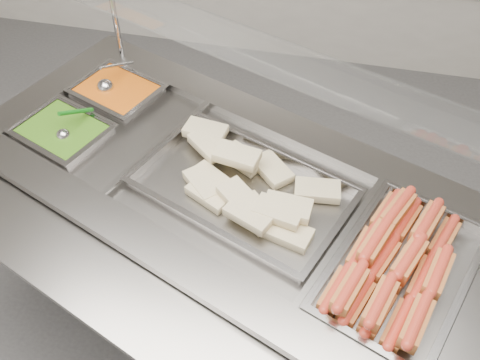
% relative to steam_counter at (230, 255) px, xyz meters
% --- Properties ---
extents(steam_counter, '(1.98, 1.41, 0.87)m').
position_rel_steam_counter_xyz_m(steam_counter, '(0.00, 0.00, 0.00)').
color(steam_counter, slate).
rests_on(steam_counter, ground).
extents(tray_rail, '(1.70, 0.94, 0.05)m').
position_rel_steam_counter_xyz_m(tray_rail, '(-0.18, -0.46, 0.39)').
color(tray_rail, gray).
rests_on(tray_rail, steam_counter).
extents(sneeze_guard, '(1.58, 0.85, 0.42)m').
position_rel_steam_counter_xyz_m(sneeze_guard, '(0.08, 0.20, 0.78)').
color(sneeze_guard, '#B9BABE').
rests_on(sneeze_guard, steam_counter).
extents(pan_hotdogs, '(0.50, 0.61, 0.10)m').
position_rel_steam_counter_xyz_m(pan_hotdogs, '(0.56, -0.22, 0.39)').
color(pan_hotdogs, gray).
rests_on(pan_hotdogs, steam_counter).
extents(pan_wraps, '(0.75, 0.60, 0.07)m').
position_rel_steam_counter_xyz_m(pan_wraps, '(0.05, -0.02, 0.41)').
color(pan_wraps, gray).
rests_on(pan_wraps, steam_counter).
extents(pan_beans, '(0.35, 0.32, 0.10)m').
position_rel_steam_counter_xyz_m(pan_beans, '(-0.53, 0.36, 0.40)').
color(pan_beans, gray).
rests_on(pan_beans, steam_counter).
extents(pan_peas, '(0.35, 0.32, 0.10)m').
position_rel_steam_counter_xyz_m(pan_peas, '(-0.63, 0.10, 0.40)').
color(pan_peas, gray).
rests_on(pan_peas, steam_counter).
extents(hotdogs_in_buns, '(0.39, 0.55, 0.11)m').
position_rel_steam_counter_xyz_m(hotdogs_in_buns, '(0.54, -0.22, 0.44)').
color(hotdogs_in_buns, '#A04F21').
rests_on(hotdogs_in_buns, pan_hotdogs).
extents(tortilla_wraps, '(0.57, 0.46, 0.10)m').
position_rel_steam_counter_xyz_m(tortilla_wraps, '(0.07, -0.02, 0.44)').
color(tortilla_wraps, beige).
rests_on(tortilla_wraps, pan_wraps).
extents(ladle, '(0.10, 0.18, 0.13)m').
position_rel_steam_counter_xyz_m(ladle, '(-0.57, 0.36, 0.44)').
color(ladle, '#B6B6BB').
rests_on(ladle, pan_beans).
extents(serving_spoon, '(0.09, 0.17, 0.13)m').
position_rel_steam_counter_xyz_m(serving_spoon, '(-0.60, 0.08, 0.44)').
color(serving_spoon, '#B6B6BB').
rests_on(serving_spoon, pan_peas).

